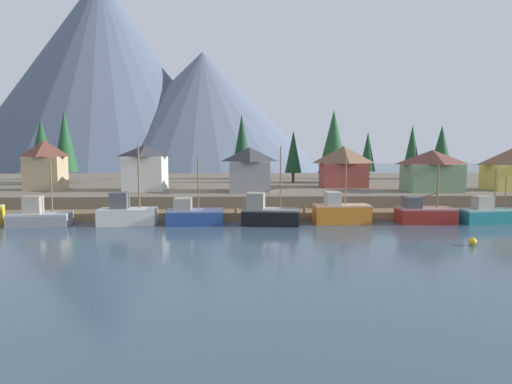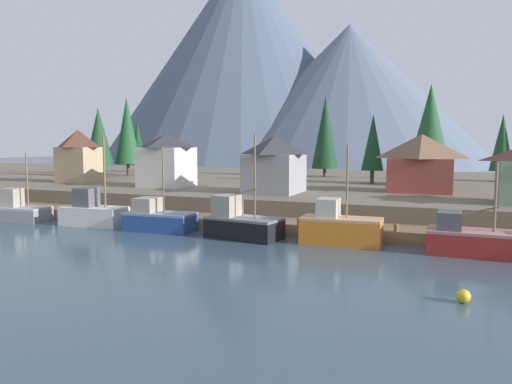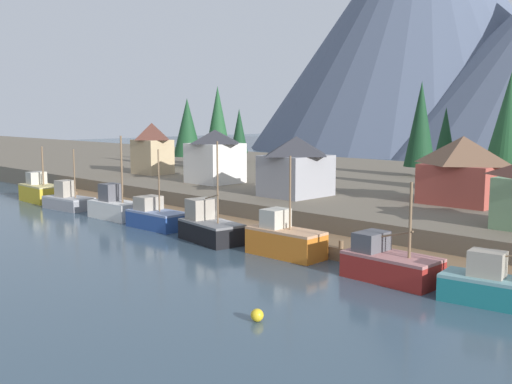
# 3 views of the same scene
# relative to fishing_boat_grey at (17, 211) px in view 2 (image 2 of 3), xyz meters

# --- Properties ---
(ground_plane) EXTENTS (400.00, 400.00, 1.00)m
(ground_plane) POSITION_rel_fishing_boat_grey_xyz_m (25.67, 22.05, -1.51)
(ground_plane) COLOR #384C5B
(dock) EXTENTS (80.00, 4.00, 1.60)m
(dock) POSITION_rel_fishing_boat_grey_xyz_m (25.67, 4.04, -0.51)
(dock) COLOR brown
(dock) RESTS_ON ground_plane
(shoreline_bank) EXTENTS (400.00, 56.00, 2.50)m
(shoreline_bank) POSITION_rel_fishing_boat_grey_xyz_m (25.67, 34.05, 0.24)
(shoreline_bank) COLOR #665B4C
(shoreline_bank) RESTS_ON ground_plane
(mountain_west_peak) EXTENTS (110.25, 110.25, 81.27)m
(mountain_west_peak) POSITION_rel_fishing_boat_grey_xyz_m (-36.43, 143.28, 39.62)
(mountain_west_peak) COLOR #4C566B
(mountain_west_peak) RESTS_ON ground_plane
(mountain_central_peak) EXTENTS (98.42, 98.42, 48.48)m
(mountain_central_peak) POSITION_rel_fishing_boat_grey_xyz_m (6.39, 136.74, 23.23)
(mountain_central_peak) COLOR slate
(mountain_central_peak) RESTS_ON ground_plane
(fishing_boat_grey) EXTENTS (6.56, 3.76, 6.99)m
(fishing_boat_grey) POSITION_rel_fishing_boat_grey_xyz_m (0.00, 0.00, 0.00)
(fishing_boat_grey) COLOR gray
(fishing_boat_grey) RESTS_ON ground_plane
(fishing_boat_white) EXTENTS (6.38, 3.12, 8.77)m
(fishing_boat_white) POSITION_rel_fishing_boat_grey_xyz_m (9.46, 0.34, 0.23)
(fishing_boat_white) COLOR silver
(fishing_boat_white) RESTS_ON ground_plane
(fishing_boat_blue) EXTENTS (6.36, 3.17, 7.65)m
(fishing_boat_blue) POSITION_rel_fishing_boat_grey_xyz_m (16.87, 0.31, 0.07)
(fishing_boat_blue) COLOR navy
(fishing_boat_blue) RESTS_ON ground_plane
(fishing_boat_black) EXTENTS (6.64, 3.95, 8.71)m
(fishing_boat_black) POSITION_rel_fishing_boat_grey_xyz_m (25.26, -0.05, 0.21)
(fishing_boat_black) COLOR black
(fishing_boat_black) RESTS_ON ground_plane
(fishing_boat_orange) EXTENTS (6.34, 2.81, 7.82)m
(fishing_boat_orange) POSITION_rel_fishing_boat_grey_xyz_m (33.52, 0.51, 0.29)
(fishing_boat_orange) COLOR #CC6B1E
(fishing_boat_orange) RESTS_ON ground_plane
(fishing_boat_red) EXTENTS (6.30, 3.12, 6.69)m
(fishing_boat_red) POSITION_rel_fishing_boat_grey_xyz_m (43.03, 0.34, 0.10)
(fishing_boat_red) COLOR maroon
(fishing_boat_red) RESTS_ON ground_plane
(house_red) EXTENTS (7.16, 5.45, 6.43)m
(house_red) POSITION_rel_fishing_boat_grey_xyz_m (38.29, 20.06, 4.78)
(house_red) COLOR #9E4238
(house_red) RESTS_ON shoreline_bank
(house_grey) EXTENTS (5.74, 6.70, 6.21)m
(house_grey) POSITION_rel_fishing_boat_grey_xyz_m (23.40, 13.39, 4.66)
(house_grey) COLOR gray
(house_grey) RESTS_ON shoreline_bank
(house_tan) EXTENTS (5.30, 4.24, 7.24)m
(house_tan) POSITION_rel_fishing_boat_grey_xyz_m (-6.28, 16.37, 5.19)
(house_tan) COLOR tan
(house_tan) RESTS_ON shoreline_bank
(house_white) EXTENTS (5.89, 5.78, 6.57)m
(house_white) POSITION_rel_fishing_boat_grey_xyz_m (8.41, 15.35, 4.83)
(house_white) COLOR silver
(house_white) RESTS_ON shoreline_bank
(conifer_near_left) EXTENTS (3.07, 3.07, 9.43)m
(conifer_near_left) POSITION_rel_fishing_boat_grey_xyz_m (-13.40, 40.14, 6.99)
(conifer_near_left) COLOR #4C3823
(conifer_near_left) RESTS_ON shoreline_bank
(conifer_near_right) EXTENTS (4.26, 4.26, 12.95)m
(conifer_near_right) POSITION_rel_fishing_boat_grey_xyz_m (-9.22, 31.41, 8.92)
(conifer_near_right) COLOR #4C3823
(conifer_near_right) RESTS_ON shoreline_bank
(conifer_mid_left) EXTENTS (4.25, 4.25, 12.90)m
(conifer_mid_left) POSITION_rel_fishing_boat_grey_xyz_m (22.33, 40.22, 8.60)
(conifer_mid_left) COLOR #4C3823
(conifer_mid_left) RESTS_ON shoreline_bank
(conifer_mid_right) EXTENTS (2.94, 2.94, 9.25)m
(conifer_mid_right) POSITION_rel_fishing_boat_grey_xyz_m (31.49, 29.63, 6.97)
(conifer_mid_right) COLOR #4C3823
(conifer_mid_right) RESTS_ON shoreline_bank
(conifer_back_left) EXTENTS (3.20, 3.20, 9.49)m
(conifer_back_left) POSITION_rel_fishing_boat_grey_xyz_m (47.82, 39.94, 6.96)
(conifer_back_left) COLOR #4C3823
(conifer_back_left) RESTS_ON shoreline_bank
(conifer_centre) EXTENTS (5.38, 5.38, 12.91)m
(conifer_centre) POSITION_rel_fishing_boat_grey_xyz_m (38.64, 29.51, 8.77)
(conifer_centre) COLOR #4C3823
(conifer_centre) RESTS_ON shoreline_bank
(conifer_far_left) EXTENTS (4.60, 4.60, 10.98)m
(conifer_far_left) POSITION_rel_fishing_boat_grey_xyz_m (-11.31, 26.77, 7.83)
(conifer_far_left) COLOR #4C3823
(conifer_far_left) RESTS_ON shoreline_bank
(channel_buoy) EXTENTS (0.70, 0.70, 0.70)m
(channel_buoy) POSITION_rel_fishing_boat_grey_xyz_m (42.46, -11.47, -0.66)
(channel_buoy) COLOR gold
(channel_buoy) RESTS_ON ground_plane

